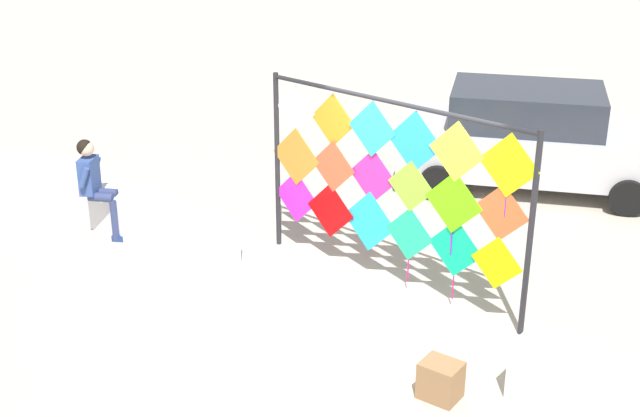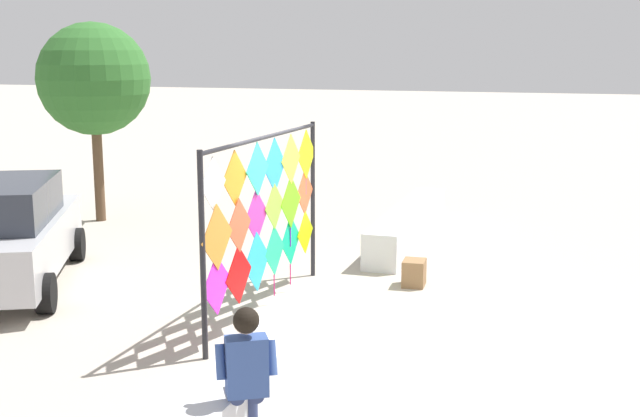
# 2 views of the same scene
# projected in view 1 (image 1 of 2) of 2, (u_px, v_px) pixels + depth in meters

# --- Properties ---
(ground) EXTENTS (120.00, 120.00, 0.00)m
(ground) POSITION_uv_depth(u_px,v_px,m) (366.00, 312.00, 10.65)
(ground) COLOR #ADA393
(plaza_ledge_left) EXTENTS (4.78, 0.60, 0.64)m
(plaza_ledge_left) POSITION_uv_depth(u_px,v_px,m) (109.00, 205.00, 12.94)
(plaza_ledge_left) COLOR silver
(plaza_ledge_left) RESTS_ON ground
(kite_display_rack) EXTENTS (3.92, 0.16, 2.49)m
(kite_display_rack) POSITION_uv_depth(u_px,v_px,m) (391.00, 177.00, 10.74)
(kite_display_rack) COLOR #232328
(kite_display_rack) RESTS_ON ground
(seated_vendor) EXTENTS (0.72, 0.65, 1.48)m
(seated_vendor) POSITION_uv_depth(u_px,v_px,m) (96.00, 181.00, 12.31)
(seated_vendor) COLOR navy
(seated_vendor) RESTS_ON ground
(parked_car) EXTENTS (4.64, 3.51, 1.66)m
(parked_car) POSITION_uv_depth(u_px,v_px,m) (531.00, 137.00, 14.20)
(parked_car) COLOR #B7B7BC
(parked_car) RESTS_ON ground
(cardboard_box_large) EXTENTS (0.42, 0.36, 0.41)m
(cardboard_box_large) POSITION_uv_depth(u_px,v_px,m) (441.00, 380.00, 8.96)
(cardboard_box_large) COLOR olive
(cardboard_box_large) RESTS_ON ground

